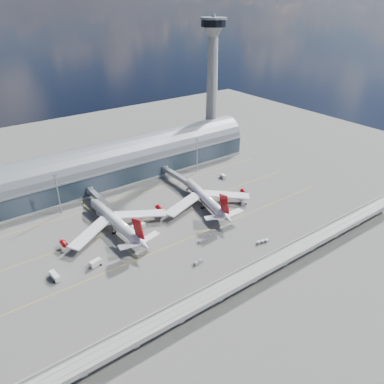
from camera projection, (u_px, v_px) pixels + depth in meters
ground at (184, 227)px, 208.04m from camera, size 500.00×500.00×0.00m
taxi_lines at (163, 211)px, 223.85m from camera, size 200.00×80.12×0.01m
terminal at (119, 164)px, 258.58m from camera, size 200.00×30.00×28.00m
control_tower at (212, 87)px, 287.69m from camera, size 19.00×19.00×103.00m
guideway at (255, 272)px, 166.21m from camera, size 220.00×8.50×7.20m
floodlight_mast_left at (58, 193)px, 215.01m from camera, size 3.00×0.70×25.70m
floodlight_mast_right at (197, 155)px, 267.10m from camera, size 3.00×0.70×25.70m
airliner_left at (116, 222)px, 202.46m from camera, size 60.99×64.06×19.53m
airliner_right at (206, 199)px, 226.73m from camera, size 58.66×61.39×19.59m
jet_bridge_left at (97, 197)px, 229.02m from camera, size 4.40×28.00×7.25m
jet_bridge_right at (175, 175)px, 256.87m from camera, size 4.40×32.00×7.25m
service_truck_0 at (55, 276)px, 169.45m from camera, size 3.09×7.37×2.97m
service_truck_1 at (96, 263)px, 177.55m from camera, size 5.96×3.64×3.22m
service_truck_2 at (138, 227)px, 205.89m from camera, size 8.11×2.72×2.91m
service_truck_3 at (243, 202)px, 230.57m from camera, size 4.57×5.40×2.51m
service_truck_4 at (223, 176)px, 263.42m from camera, size 3.05×5.03×2.72m
service_truck_5 at (102, 214)px, 217.55m from camera, size 4.86×6.98×3.15m
cargo_train_0 at (198, 262)px, 179.38m from camera, size 5.26×2.19×1.74m
cargo_train_1 at (205, 239)px, 196.70m from camera, size 9.53×2.35×1.57m
cargo_train_2 at (263, 242)px, 194.46m from camera, size 7.11×3.13×1.56m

